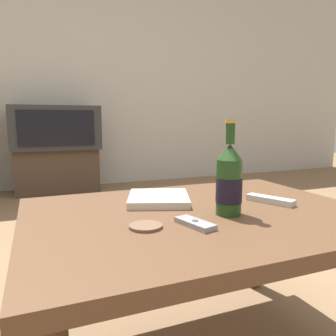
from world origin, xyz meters
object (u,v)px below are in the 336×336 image
television (55,128)px  table_book (159,198)px  cell_phone (195,223)px  beer_bottle (229,181)px  tv_stand (57,170)px  remote_control (270,200)px

television → table_book: 2.61m
cell_phone → beer_bottle: bearing=7.9°
cell_phone → television: bearing=78.2°
beer_bottle → cell_phone: 0.18m
table_book → tv_stand: bearing=113.8°
television → cell_phone: (0.17, -2.87, -0.19)m
tv_stand → remote_control: 2.81m
cell_phone → remote_control: 0.36m
television → beer_bottle: (0.31, -2.81, -0.09)m
remote_control → television: bearing=76.0°
cell_phone → tv_stand: bearing=78.2°
cell_phone → table_book: 0.27m
remote_control → table_book: bearing=131.3°
television → beer_bottle: television is taller
television → remote_control: (0.51, -2.75, -0.18)m
beer_bottle → table_book: (-0.14, 0.21, -0.09)m
television → table_book: (0.17, -2.60, -0.18)m
television → remote_control: 2.80m
beer_bottle → table_book: size_ratio=1.04×
tv_stand → television: bearing=-90.0°
tv_stand → television: television is taller
remote_control → table_book: 0.37m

